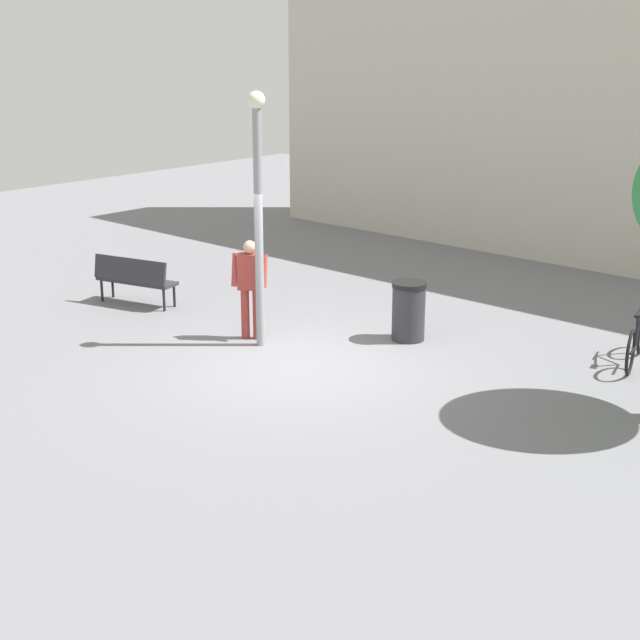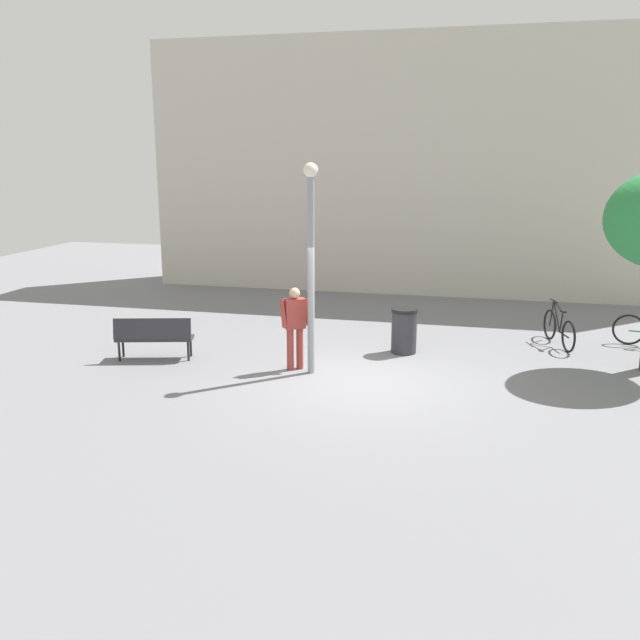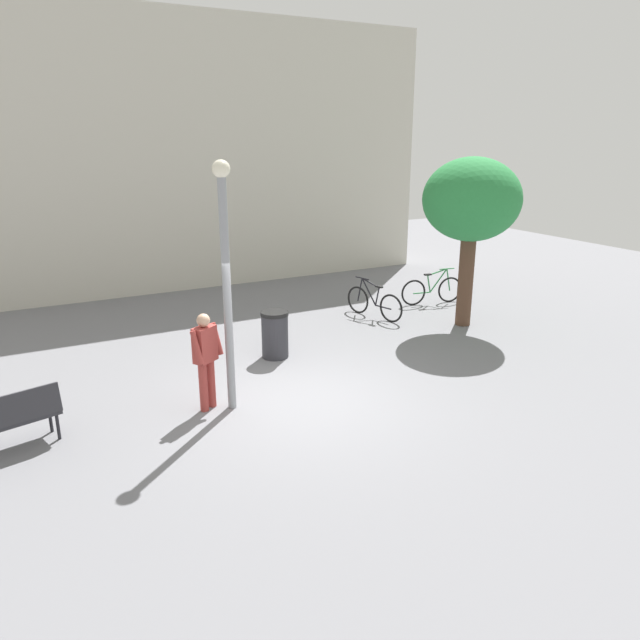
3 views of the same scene
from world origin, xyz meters
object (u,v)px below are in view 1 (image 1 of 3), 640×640
Objects in this scene: lamppost at (258,201)px; park_bench at (134,277)px; person_by_lamppost at (250,282)px; trash_bin at (409,311)px; bicycle_black at (637,340)px.

lamppost is 3.88m from park_bench.
lamppost is 1.46m from person_by_lamppost.
trash_bin is (1.98, 1.71, -0.47)m from person_by_lamppost.
bicycle_black is 3.62m from trash_bin.
person_by_lamppost is 0.95× the size of bicycle_black.
bicycle_black is 1.77× the size of trash_bin.
lamppost is at bearing -21.24° from person_by_lamppost.
person_by_lamppost is 6.19m from bicycle_black.
person_by_lamppost is 3.08m from park_bench.
park_bench is (-3.05, -0.08, -0.42)m from person_by_lamppost.
lamppost reaches higher than park_bench.
trash_bin is (5.03, 1.79, -0.05)m from park_bench.
person_by_lamppost is at bearing -139.22° from trash_bin.
trash_bin reaches higher than park_bench.
person_by_lamppost reaches higher than trash_bin.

